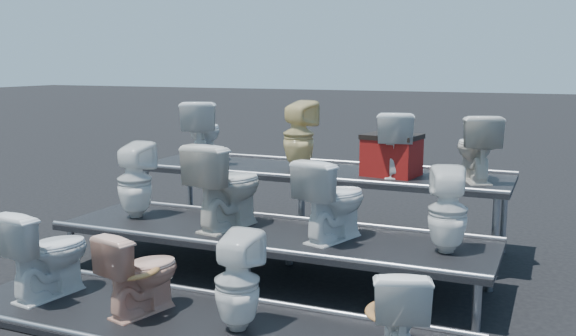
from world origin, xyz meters
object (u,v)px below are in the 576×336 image
at_px(toilet_8, 203,131).
at_px(red_crate, 392,157).
at_px(toilet_2, 237,282).
at_px(toilet_3, 398,312).
at_px(toilet_0, 47,252).
at_px(toilet_9, 299,135).
at_px(toilet_7, 448,210).
at_px(toilet_6, 333,199).
at_px(toilet_4, 135,180).
at_px(toilet_1, 141,272).
at_px(toilet_5, 227,185).
at_px(toilet_11, 476,148).
at_px(toilet_10, 396,144).

height_order(toilet_8, red_crate, toilet_8).
distance_m(toilet_2, toilet_3, 1.22).
bearing_deg(toilet_0, toilet_9, -107.58).
relative_size(toilet_3, toilet_7, 0.91).
relative_size(toilet_3, toilet_6, 0.89).
distance_m(toilet_4, toilet_8, 1.35).
xyz_separation_m(toilet_1, toilet_6, (1.17, 1.30, 0.44)).
distance_m(toilet_0, toilet_5, 1.73).
relative_size(toilet_5, toilet_7, 1.15).
height_order(toilet_2, red_crate, red_crate).
distance_m(toilet_2, toilet_11, 3.04).
height_order(toilet_10, toilet_11, toilet_10).
xyz_separation_m(toilet_0, toilet_9, (1.27, 2.60, 0.80)).
relative_size(toilet_2, toilet_11, 1.11).
bearing_deg(red_crate, toilet_9, -172.75).
bearing_deg(toilet_3, toilet_7, -112.58).
bearing_deg(toilet_6, toilet_8, -13.94).
bearing_deg(toilet_2, toilet_1, 1.24).
bearing_deg(toilet_9, toilet_7, 160.05).
relative_size(toilet_6, toilet_10, 1.10).
relative_size(toilet_5, toilet_6, 1.12).
height_order(toilet_0, red_crate, red_crate).
relative_size(toilet_0, toilet_5, 0.92).
xyz_separation_m(toilet_2, toilet_9, (-0.57, 2.60, 0.81)).
bearing_deg(toilet_6, toilet_11, -111.92).
height_order(toilet_1, toilet_6, toilet_6).
relative_size(toilet_2, red_crate, 1.38).
bearing_deg(toilet_1, toilet_4, -37.06).
xyz_separation_m(toilet_7, toilet_9, (-1.89, 1.30, 0.42)).
distance_m(toilet_3, toilet_6, 1.65).
distance_m(toilet_10, red_crate, 0.15).
distance_m(toilet_8, toilet_10, 2.36).
distance_m(toilet_5, toilet_9, 1.37).
relative_size(toilet_10, toilet_11, 1.01).
relative_size(toilet_9, toilet_11, 1.13).
xyz_separation_m(toilet_4, toilet_7, (3.19, 0.00, -0.03)).
bearing_deg(red_crate, toilet_1, -109.46).
relative_size(toilet_1, toilet_4, 0.87).
height_order(toilet_2, toilet_4, toilet_4).
bearing_deg(toilet_11, toilet_10, -21.22).
bearing_deg(toilet_3, toilet_5, -51.13).
distance_m(toilet_9, red_crate, 1.10).
bearing_deg(toilet_9, toilet_3, 139.13).
bearing_deg(toilet_8, toilet_6, 128.27).
distance_m(toilet_8, toilet_9, 1.25).
bearing_deg(toilet_1, toilet_10, -103.13).
distance_m(toilet_9, toilet_11, 1.94).
relative_size(toilet_5, toilet_10, 1.23).
distance_m(toilet_0, toilet_8, 2.72).
distance_m(toilet_9, toilet_10, 1.11).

